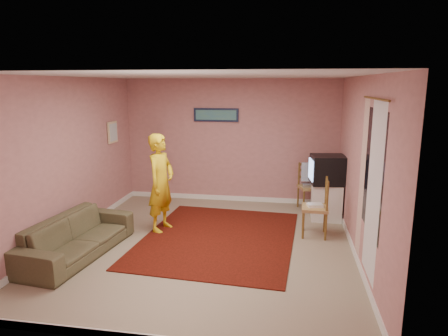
% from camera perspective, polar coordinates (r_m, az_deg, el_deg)
% --- Properties ---
extents(ground, '(5.00, 5.00, 0.00)m').
position_cam_1_polar(ground, '(6.41, -2.52, -10.89)').
color(ground, gray).
rests_on(ground, ground).
extents(wall_back, '(4.50, 0.02, 2.60)m').
position_cam_1_polar(wall_back, '(8.46, 0.91, 3.86)').
color(wall_back, tan).
rests_on(wall_back, ground).
extents(wall_front, '(4.50, 0.02, 2.60)m').
position_cam_1_polar(wall_front, '(3.70, -10.80, -6.97)').
color(wall_front, tan).
rests_on(wall_front, ground).
extents(wall_left, '(0.02, 5.00, 2.60)m').
position_cam_1_polar(wall_left, '(6.86, -21.36, 1.14)').
color(wall_left, tan).
rests_on(wall_left, ground).
extents(wall_right, '(0.02, 5.00, 2.60)m').
position_cam_1_polar(wall_right, '(5.98, 18.94, -0.16)').
color(wall_right, tan).
rests_on(wall_right, ground).
extents(ceiling, '(4.50, 5.00, 0.02)m').
position_cam_1_polar(ceiling, '(5.91, -2.76, 13.02)').
color(ceiling, silver).
rests_on(ceiling, wall_back).
extents(baseboard_back, '(4.50, 0.02, 0.10)m').
position_cam_1_polar(baseboard_back, '(8.71, 0.88, -4.32)').
color(baseboard_back, white).
rests_on(baseboard_back, ground).
extents(baseboard_left, '(0.02, 5.00, 0.10)m').
position_cam_1_polar(baseboard_left, '(7.17, -20.53, -8.71)').
color(baseboard_left, white).
rests_on(baseboard_left, ground).
extents(baseboard_right, '(0.02, 5.00, 0.10)m').
position_cam_1_polar(baseboard_right, '(6.35, 18.08, -11.25)').
color(baseboard_right, white).
rests_on(baseboard_right, ground).
extents(window, '(0.01, 1.10, 1.50)m').
position_cam_1_polar(window, '(5.09, 20.58, -0.59)').
color(window, black).
rests_on(window, wall_right).
extents(curtain_sheer, '(0.01, 0.75, 2.10)m').
position_cam_1_polar(curtain_sheer, '(4.99, 20.58, -3.20)').
color(curtain_sheer, white).
rests_on(curtain_sheer, wall_right).
extents(curtain_floral, '(0.01, 0.35, 2.10)m').
position_cam_1_polar(curtain_floral, '(5.65, 19.11, -1.37)').
color(curtain_floral, white).
rests_on(curtain_floral, wall_right).
extents(curtain_rod, '(0.02, 1.40, 0.02)m').
position_cam_1_polar(curtain_rod, '(4.97, 20.82, 9.26)').
color(curtain_rod, brown).
rests_on(curtain_rod, wall_right).
extents(picture_back, '(0.95, 0.04, 0.28)m').
position_cam_1_polar(picture_back, '(8.41, -1.15, 7.59)').
color(picture_back, '#121A33').
rests_on(picture_back, wall_back).
extents(picture_left, '(0.04, 0.38, 0.42)m').
position_cam_1_polar(picture_left, '(8.20, -15.62, 4.94)').
color(picture_left, beige).
rests_on(picture_left, wall_left).
extents(area_rug, '(2.59, 3.15, 0.02)m').
position_cam_1_polar(area_rug, '(6.66, -0.76, -9.91)').
color(area_rug, black).
rests_on(area_rug, ground).
extents(tv_cabinet, '(0.54, 0.49, 0.68)m').
position_cam_1_polar(tv_cabinet, '(7.69, 14.39, -4.65)').
color(tv_cabinet, white).
rests_on(tv_cabinet, ground).
extents(crt_tv, '(0.67, 0.61, 0.53)m').
position_cam_1_polar(crt_tv, '(7.54, 14.58, -0.23)').
color(crt_tv, black).
rests_on(crt_tv, tv_cabinet).
extents(chair_a, '(0.53, 0.51, 0.51)m').
position_cam_1_polar(chair_a, '(8.16, 12.22, -1.91)').
color(chair_a, tan).
rests_on(chair_a, ground).
extents(dvd_player, '(0.36, 0.28, 0.06)m').
position_cam_1_polar(dvd_player, '(8.18, 12.20, -2.35)').
color(dvd_player, '#A8A8AD').
rests_on(dvd_player, chair_a).
extents(blue_throw, '(0.36, 0.05, 0.38)m').
position_cam_1_polar(blue_throw, '(8.18, 12.26, -0.58)').
color(blue_throw, '#8BB3E3').
rests_on(blue_throw, chair_a).
extents(chair_b, '(0.44, 0.46, 0.53)m').
position_cam_1_polar(chair_b, '(6.76, 12.89, -4.61)').
color(chair_b, tan).
rests_on(chair_b, ground).
extents(game_console, '(0.28, 0.23, 0.05)m').
position_cam_1_polar(game_console, '(6.78, 12.87, -5.20)').
color(game_console, white).
rests_on(game_console, chair_b).
extents(sofa, '(1.00, 2.06, 0.58)m').
position_cam_1_polar(sofa, '(6.33, -20.28, -9.16)').
color(sofa, brown).
rests_on(sofa, ground).
extents(person, '(0.53, 0.69, 1.68)m').
position_cam_1_polar(person, '(6.86, -9.00, -2.11)').
color(person, gold).
rests_on(person, ground).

